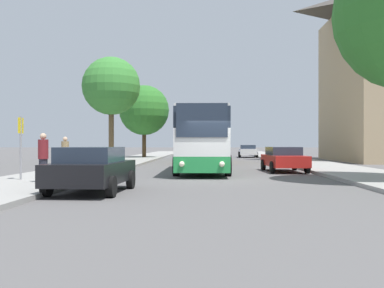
{
  "coord_description": "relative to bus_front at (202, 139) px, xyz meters",
  "views": [
    {
      "loc": [
        -0.33,
        -18.99,
        1.54
      ],
      "look_at": [
        -1.38,
        10.62,
        1.5
      ],
      "focal_mm": 42.0,
      "sensor_mm": 36.0,
      "label": 1
    }
  ],
  "objects": [
    {
      "name": "ground_plane",
      "position": [
        0.62,
        -5.14,
        -1.75
      ],
      "size": [
        300.0,
        300.0,
        0.0
      ],
      "primitive_type": "plane",
      "color": "#565454",
      "rests_on": "ground"
    },
    {
      "name": "sidewalk_left",
      "position": [
        -6.38,
        -5.14,
        -1.67
      ],
      "size": [
        4.0,
        120.0,
        0.15
      ],
      "primitive_type": "cube",
      "color": "gray",
      "rests_on": "ground_plane"
    },
    {
      "name": "sidewalk_right",
      "position": [
        7.62,
        -5.14,
        -1.67
      ],
      "size": [
        4.0,
        120.0,
        0.15
      ],
      "primitive_type": "cube",
      "color": "gray",
      "rests_on": "ground_plane"
    },
    {
      "name": "bus_front",
      "position": [
        0.0,
        0.0,
        0.0
      ],
      "size": [
        2.79,
        10.38,
        3.27
      ],
      "rotation": [
        0.0,
        0.0,
        0.01
      ],
      "color": "#238942",
      "rests_on": "ground_plane"
    },
    {
      "name": "bus_middle",
      "position": [
        0.12,
        12.48,
        0.09
      ],
      "size": [
        2.91,
        10.19,
        3.45
      ],
      "rotation": [
        0.0,
        0.0,
        -0.01
      ],
      "color": "#2D2D2D",
      "rests_on": "ground_plane"
    },
    {
      "name": "bus_rear",
      "position": [
        0.19,
        25.75,
        -0.0
      ],
      "size": [
        2.96,
        11.18,
        3.27
      ],
      "rotation": [
        0.0,
        0.0,
        -0.03
      ],
      "color": "silver",
      "rests_on": "ground_plane"
    },
    {
      "name": "parked_car_left_curb",
      "position": [
        -3.33,
        -10.23,
        -1.0
      ],
      "size": [
        2.23,
        4.17,
        1.42
      ],
      "rotation": [
        0.0,
        0.0,
        -0.04
      ],
      "color": "black",
      "rests_on": "ground_plane"
    },
    {
      "name": "parked_car_right_near",
      "position": [
        4.42,
        0.37,
        -1.03
      ],
      "size": [
        2.15,
        4.49,
        1.34
      ],
      "rotation": [
        0.0,
        0.0,
        3.19
      ],
      "color": "red",
      "rests_on": "ground_plane"
    },
    {
      "name": "parked_car_right_far",
      "position": [
        4.67,
        25.23,
        -1.02
      ],
      "size": [
        2.14,
        4.49,
        1.36
      ],
      "rotation": [
        0.0,
        0.0,
        3.1
      ],
      "color": "silver",
      "rests_on": "ground_plane"
    },
    {
      "name": "bus_stop_sign",
      "position": [
        -6.89,
        -7.15,
        -0.09
      ],
      "size": [
        0.08,
        0.45,
        2.43
      ],
      "color": "gray",
      "rests_on": "sidewalk_left"
    },
    {
      "name": "pedestrian_waiting_near",
      "position": [
        -6.61,
        -2.66,
        -0.74
      ],
      "size": [
        0.36,
        0.36,
        1.71
      ],
      "rotation": [
        0.0,
        0.0,
        4.33
      ],
      "color": "#23232D",
      "rests_on": "sidewalk_left"
    },
    {
      "name": "pedestrian_waiting_far",
      "position": [
        -5.58,
        -8.32,
        -0.71
      ],
      "size": [
        0.36,
        0.36,
        1.75
      ],
      "rotation": [
        0.0,
        0.0,
        5.74
      ],
      "color": "#23232D",
      "rests_on": "sidewalk_left"
    },
    {
      "name": "tree_left_near",
      "position": [
        -7.14,
        10.1,
        4.18
      ],
      "size": [
        4.45,
        4.45,
        8.03
      ],
      "color": "brown",
      "rests_on": "sidewalk_left"
    },
    {
      "name": "tree_left_far",
      "position": [
        -6.11,
        20.69,
        3.11
      ],
      "size": [
        5.01,
        5.01,
        7.23
      ],
      "color": "#47331E",
      "rests_on": "sidewalk_left"
    }
  ]
}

